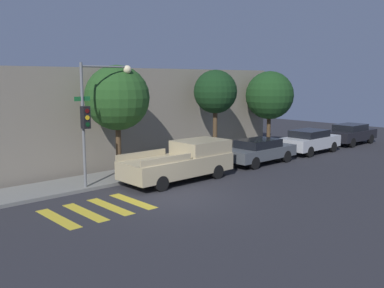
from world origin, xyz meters
TOP-DOWN VIEW (x-y plane):
  - ground_plane at (0.00, 0.00)m, footprint 60.00×60.00m
  - sidewalk at (0.00, 4.38)m, footprint 26.00×2.37m
  - building_row at (0.00, 8.97)m, footprint 26.00×6.00m
  - crosswalk at (-2.99, 0.80)m, footprint 3.45×2.60m
  - traffic_light_pole at (-1.46, 3.37)m, footprint 2.73×0.56m
  - pickup_truck at (2.19, 2.10)m, footprint 5.32×2.03m
  - sedan_near_corner at (7.73, 2.10)m, footprint 4.45×1.79m
  - sedan_middle at (12.71, 2.10)m, footprint 4.30×1.88m
  - sedan_far_end at (17.95, 2.10)m, footprint 4.38×1.83m
  - tree_near_corner at (0.27, 4.40)m, footprint 2.96×2.96m
  - tree_midblock at (6.65, 4.40)m, footprint 2.41×2.41m
  - tree_far_end at (11.56, 4.40)m, footprint 3.03×3.03m

SIDE VIEW (x-z plane):
  - ground_plane at x=0.00m, z-range 0.00..0.00m
  - crosswalk at x=-2.99m, z-range 0.00..0.00m
  - sidewalk at x=0.00m, z-range 0.00..0.14m
  - sedan_near_corner at x=7.73m, z-range 0.05..1.39m
  - sedan_far_end at x=17.95m, z-range 0.05..1.47m
  - sedan_middle at x=12.71m, z-range 0.05..1.49m
  - pickup_truck at x=2.19m, z-range 0.01..1.74m
  - building_row at x=0.00m, z-range 0.00..5.11m
  - traffic_light_pole at x=-1.46m, z-range 0.84..6.07m
  - tree_far_end at x=11.56m, z-range 1.00..6.05m
  - tree_near_corner at x=0.27m, z-range 1.11..6.32m
  - tree_midblock at x=6.65m, z-range 1.30..6.37m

